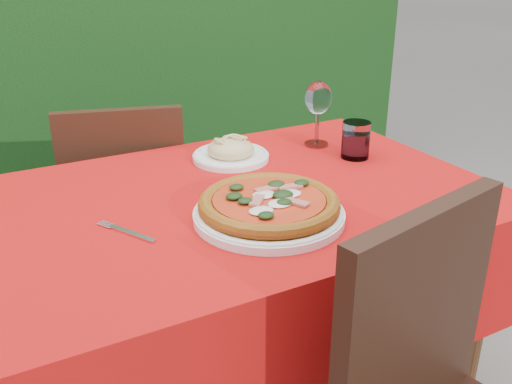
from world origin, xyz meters
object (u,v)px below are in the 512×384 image
chair_far (127,207)px  pasta_plate (231,152)px  pizza_plate (269,207)px  water_glass (356,142)px  fork (132,234)px  wine_glass (318,101)px

chair_far → pasta_plate: size_ratio=3.90×
pizza_plate → water_glass: (0.43, 0.24, 0.02)m
pasta_plate → water_glass: size_ratio=2.07×
pasta_plate → water_glass: bearing=-25.3°
chair_far → fork: bearing=91.8°
pasta_plate → wine_glass: wine_glass is taller
water_glass → fork: bearing=-167.1°
wine_glass → pasta_plate: bearing=178.3°
fork → wine_glass: bearing=-3.8°
pasta_plate → water_glass: 0.37m
pizza_plate → fork: (-0.30, 0.07, -0.03)m
wine_glass → fork: (-0.69, -0.31, -0.14)m
wine_glass → fork: size_ratio=1.14×
chair_far → water_glass: 0.82m
pizza_plate → fork: size_ratio=2.33×
chair_far → water_glass: size_ratio=8.06×
chair_far → fork: size_ratio=4.88×
pizza_plate → wine_glass: 0.56m
wine_glass → fork: bearing=-155.5°
pasta_plate → wine_glass: 0.32m
fork → chair_far: bearing=47.9°
chair_far → pizza_plate: (0.13, -0.76, 0.28)m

